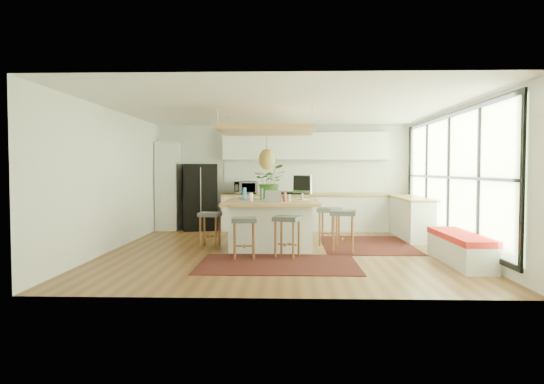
{
  "coord_description": "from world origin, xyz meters",
  "views": [
    {
      "loc": [
        0.11,
        -9.36,
        1.54
      ],
      "look_at": [
        -0.2,
        0.5,
        1.1
      ],
      "focal_mm": 32.6,
      "sensor_mm": 36.0,
      "label": 1
    }
  ],
  "objects_px": {
    "fridge": "(199,194)",
    "laptop": "(272,196)",
    "stool_near_left": "(244,238)",
    "monitor": "(302,187)",
    "stool_near_right": "(287,237)",
    "stool_left_side": "(210,229)",
    "microwave": "(246,186)",
    "island": "(272,224)",
    "island_plant": "(270,185)",
    "stool_right_back": "(329,228)",
    "stool_right_front": "(343,233)"
  },
  "relations": [
    {
      "from": "fridge",
      "to": "island_plant",
      "type": "xyz_separation_m",
      "value": [
        1.89,
        -2.13,
        0.29
      ]
    },
    {
      "from": "stool_left_side",
      "to": "stool_right_front",
      "type": "bearing_deg",
      "value": -12.17
    },
    {
      "from": "stool_right_back",
      "to": "stool_left_side",
      "type": "height_order",
      "value": "stool_right_back"
    },
    {
      "from": "stool_left_side",
      "to": "island_plant",
      "type": "distance_m",
      "value": 1.6
    },
    {
      "from": "stool_right_back",
      "to": "laptop",
      "type": "height_order",
      "value": "laptop"
    },
    {
      "from": "stool_right_back",
      "to": "microwave",
      "type": "height_order",
      "value": "microwave"
    },
    {
      "from": "stool_near_left",
      "to": "laptop",
      "type": "bearing_deg",
      "value": 63.86
    },
    {
      "from": "laptop",
      "to": "fridge",
      "type": "bearing_deg",
      "value": 129.26
    },
    {
      "from": "stool_left_side",
      "to": "fridge",
      "type": "bearing_deg",
      "value": 104.34
    },
    {
      "from": "monitor",
      "to": "stool_right_back",
      "type": "bearing_deg",
      "value": 45.19
    },
    {
      "from": "stool_right_front",
      "to": "laptop",
      "type": "relative_size",
      "value": 2.33
    },
    {
      "from": "island_plant",
      "to": "microwave",
      "type": "bearing_deg",
      "value": 108.32
    },
    {
      "from": "laptop",
      "to": "island_plant",
      "type": "relative_size",
      "value": 0.46
    },
    {
      "from": "monitor",
      "to": "island_plant",
      "type": "bearing_deg",
      "value": -148.93
    },
    {
      "from": "fridge",
      "to": "monitor",
      "type": "distance_m",
      "value": 3.49
    },
    {
      "from": "stool_left_side",
      "to": "stool_right_back",
      "type": "bearing_deg",
      "value": 8.51
    },
    {
      "from": "fridge",
      "to": "laptop",
      "type": "distance_m",
      "value": 3.69
    },
    {
      "from": "laptop",
      "to": "island_plant",
      "type": "height_order",
      "value": "island_plant"
    },
    {
      "from": "laptop",
      "to": "island_plant",
      "type": "bearing_deg",
      "value": 101.09
    },
    {
      "from": "stool_near_right",
      "to": "stool_right_back",
      "type": "bearing_deg",
      "value": 59.16
    },
    {
      "from": "island",
      "to": "stool_right_front",
      "type": "bearing_deg",
      "value": -23.22
    },
    {
      "from": "island",
      "to": "microwave",
      "type": "xyz_separation_m",
      "value": [
        -0.75,
        2.74,
        0.66
      ]
    },
    {
      "from": "monitor",
      "to": "microwave",
      "type": "distance_m",
      "value": 2.72
    },
    {
      "from": "stool_right_back",
      "to": "island_plant",
      "type": "xyz_separation_m",
      "value": [
        -1.23,
        0.28,
        0.86
      ]
    },
    {
      "from": "stool_near_left",
      "to": "monitor",
      "type": "relative_size",
      "value": 1.29
    },
    {
      "from": "stool_left_side",
      "to": "island_plant",
      "type": "height_order",
      "value": "island_plant"
    },
    {
      "from": "stool_left_side",
      "to": "laptop",
      "type": "xyz_separation_m",
      "value": [
        1.25,
        -0.35,
        0.7
      ]
    },
    {
      "from": "stool_near_right",
      "to": "microwave",
      "type": "bearing_deg",
      "value": 105.42
    },
    {
      "from": "laptop",
      "to": "stool_near_right",
      "type": "bearing_deg",
      "value": -61.35
    },
    {
      "from": "fridge",
      "to": "stool_left_side",
      "type": "relative_size",
      "value": 2.44
    },
    {
      "from": "stool_near_left",
      "to": "stool_left_side",
      "type": "height_order",
      "value": "stool_near_left"
    },
    {
      "from": "stool_near_left",
      "to": "stool_near_right",
      "type": "relative_size",
      "value": 0.99
    },
    {
      "from": "island",
      "to": "stool_right_back",
      "type": "distance_m",
      "value": 1.23
    },
    {
      "from": "island",
      "to": "island_plant",
      "type": "distance_m",
      "value": 0.98
    },
    {
      "from": "stool_right_back",
      "to": "stool_near_right",
      "type": "bearing_deg",
      "value": -120.84
    },
    {
      "from": "island",
      "to": "microwave",
      "type": "height_order",
      "value": "microwave"
    },
    {
      "from": "monitor",
      "to": "microwave",
      "type": "relative_size",
      "value": 0.94
    },
    {
      "from": "microwave",
      "to": "stool_near_left",
      "type": "bearing_deg",
      "value": -92.16
    },
    {
      "from": "stool_near_left",
      "to": "stool_left_side",
      "type": "relative_size",
      "value": 1.04
    },
    {
      "from": "laptop",
      "to": "island_plant",
      "type": "distance_m",
      "value": 1.01
    },
    {
      "from": "island",
      "to": "stool_near_right",
      "type": "distance_m",
      "value": 1.16
    },
    {
      "from": "stool_near_left",
      "to": "microwave",
      "type": "bearing_deg",
      "value": 94.45
    },
    {
      "from": "stool_near_right",
      "to": "microwave",
      "type": "distance_m",
      "value": 4.07
    },
    {
      "from": "stool_right_front",
      "to": "stool_right_back",
      "type": "xyz_separation_m",
      "value": [
        -0.17,
        0.92,
        0.0
      ]
    },
    {
      "from": "island",
      "to": "stool_near_right",
      "type": "height_order",
      "value": "island"
    },
    {
      "from": "stool_near_right",
      "to": "laptop",
      "type": "bearing_deg",
      "value": 111.54
    },
    {
      "from": "stool_left_side",
      "to": "microwave",
      "type": "xyz_separation_m",
      "value": [
        0.48,
        2.76,
        0.77
      ]
    },
    {
      "from": "stool_near_left",
      "to": "stool_right_front",
      "type": "relative_size",
      "value": 0.91
    },
    {
      "from": "stool_near_right",
      "to": "laptop",
      "type": "distance_m",
      "value": 1.06
    },
    {
      "from": "microwave",
      "to": "island_plant",
      "type": "distance_m",
      "value": 2.23
    }
  ]
}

